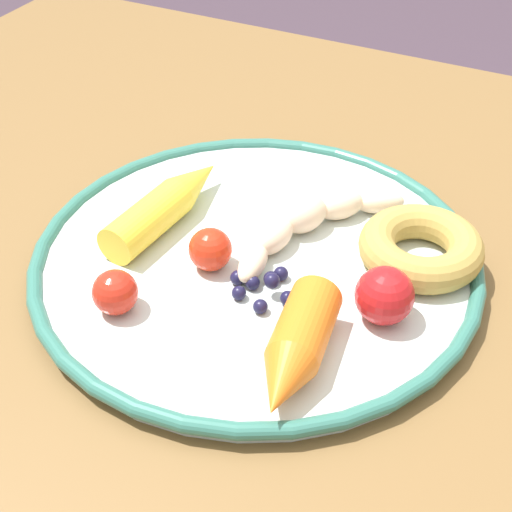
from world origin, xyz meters
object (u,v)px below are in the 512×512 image
banana (309,221)px  donut (421,247)px  carrot_yellow (168,204)px  tomato_far (384,296)px  plate (256,259)px  carrot_orange (296,350)px  blueberry_pile (267,287)px  tomato_mid (210,249)px  tomato_near (115,292)px  dining_table (319,347)px

banana → donut: size_ratio=1.68×
carrot_yellow → tomato_far: 0.20m
plate → carrot_orange: bearing=-51.4°
carrot_yellow → donut: size_ratio=1.46×
carrot_orange → blueberry_pile: 0.08m
plate → carrot_yellow: 0.09m
carrot_orange → tomato_mid: bearing=146.0°
donut → tomato_far: (-0.01, -0.07, 0.01)m
carrot_orange → tomato_mid: (-0.10, 0.07, -0.00)m
donut → tomato_mid: (-0.14, -0.08, 0.00)m
tomato_far → carrot_orange: bearing=-115.9°
carrot_orange → tomato_near: carrot_orange is taller
carrot_yellow → donut: 0.21m
blueberry_pile → tomato_near: (-0.09, -0.06, 0.01)m
carrot_yellow → banana: bearing=17.2°
tomato_near → tomato_far: tomato_far is taller
tomato_near → tomato_mid: size_ratio=0.99×
plate → blueberry_pile: (0.03, -0.04, 0.01)m
tomato_near → tomato_mid: 0.08m
dining_table → donut: donut is taller
dining_table → tomato_near: tomato_near is taller
carrot_yellow → blueberry_pile: size_ratio=2.19×
dining_table → plate: plate is taller
donut → tomato_far: tomato_far is taller
carrot_orange → blueberry_pile: bearing=130.2°
plate → tomato_mid: (-0.03, -0.03, 0.02)m
carrot_orange → tomato_mid: carrot_orange is taller
carrot_yellow → tomato_mid: size_ratio=4.19×
tomato_mid → banana: bearing=55.0°
banana → tomato_mid: 0.09m
banana → dining_table: bearing=-48.5°
carrot_orange → tomato_far: (0.04, 0.07, 0.00)m
donut → blueberry_pile: 0.13m
tomato_far → donut: bearing=85.8°
carrot_orange → tomato_far: tomato_far is taller
blueberry_pile → carrot_orange: bearing=-49.8°
plate → tomato_near: size_ratio=10.70×
banana → blueberry_pile: bearing=-88.7°
carrot_orange → tomato_far: 0.08m
plate → donut: bearing=23.3°
blueberry_pile → plate: bearing=126.1°
tomato_near → carrot_yellow: bearing=102.4°
tomato_mid → blueberry_pile: bearing=-11.4°
donut → tomato_mid: bearing=-151.5°
donut → carrot_yellow: bearing=-169.1°
carrot_yellow → plate: bearing=-7.2°
dining_table → plate: 0.10m
tomato_near → tomato_far: (0.17, 0.08, 0.00)m
dining_table → plate: size_ratio=3.33×
plate → banana: (0.03, 0.05, 0.02)m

